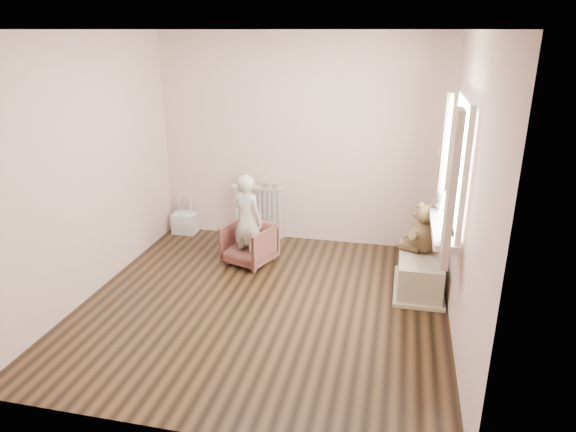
% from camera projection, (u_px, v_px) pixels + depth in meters
% --- Properties ---
extents(floor, '(3.60, 3.60, 0.01)m').
position_uv_depth(floor, '(264.00, 305.00, 5.15)').
color(floor, black).
rests_on(floor, ground).
extents(ceiling, '(3.60, 3.60, 0.01)m').
position_uv_depth(ceiling, '(259.00, 29.00, 4.26)').
color(ceiling, white).
rests_on(ceiling, ground).
extents(back_wall, '(3.60, 0.02, 2.60)m').
position_uv_depth(back_wall, '(300.00, 141.00, 6.36)').
color(back_wall, white).
rests_on(back_wall, ground).
extents(front_wall, '(3.60, 0.02, 2.60)m').
position_uv_depth(front_wall, '(181.00, 261.00, 3.06)').
color(front_wall, white).
rests_on(front_wall, ground).
extents(left_wall, '(0.02, 3.60, 2.60)m').
position_uv_depth(left_wall, '(86.00, 169.00, 5.08)').
color(left_wall, white).
rests_on(left_wall, ground).
extents(right_wall, '(0.02, 3.60, 2.60)m').
position_uv_depth(right_wall, '(466.00, 193.00, 4.33)').
color(right_wall, white).
rests_on(right_wall, ground).
extents(window, '(0.03, 0.90, 1.10)m').
position_uv_depth(window, '(460.00, 167.00, 4.57)').
color(window, white).
rests_on(window, right_wall).
extents(window_sill, '(0.22, 1.10, 0.06)m').
position_uv_depth(window_sill, '(443.00, 227.00, 4.78)').
color(window_sill, silver).
rests_on(window_sill, right_wall).
extents(curtain_left, '(0.06, 0.26, 1.30)m').
position_uv_depth(curtain_left, '(452.00, 191.00, 4.09)').
color(curtain_left, '#C0AA8F').
rests_on(curtain_left, right_wall).
extents(curtain_right, '(0.06, 0.26, 1.30)m').
position_uv_depth(curtain_right, '(443.00, 158.00, 5.13)').
color(curtain_right, '#C0AA8F').
rests_on(curtain_right, right_wall).
extents(radiator, '(0.67, 0.13, 0.71)m').
position_uv_depth(radiator, '(257.00, 210.00, 6.67)').
color(radiator, silver).
rests_on(radiator, floor).
extents(paper_doll, '(0.17, 0.02, 0.28)m').
position_uv_depth(paper_doll, '(248.00, 176.00, 6.53)').
color(paper_doll, beige).
rests_on(paper_doll, radiator).
extents(tin_a, '(0.09, 0.09, 0.05)m').
position_uv_depth(tin_a, '(265.00, 185.00, 6.53)').
color(tin_a, '#A59E8C').
rests_on(tin_a, radiator).
extents(tin_b, '(0.08, 0.08, 0.05)m').
position_uv_depth(tin_b, '(275.00, 186.00, 6.50)').
color(tin_b, '#A59E8C').
rests_on(tin_b, radiator).
extents(toy_vanity, '(0.31, 0.22, 0.49)m').
position_uv_depth(toy_vanity, '(184.00, 213.00, 6.89)').
color(toy_vanity, silver).
rests_on(toy_vanity, floor).
extents(armchair, '(0.66, 0.67, 0.48)m').
position_uv_depth(armchair, '(249.00, 244.00, 5.99)').
color(armchair, brown).
rests_on(armchair, floor).
extents(child, '(0.46, 0.38, 1.08)m').
position_uv_depth(child, '(248.00, 220.00, 5.84)').
color(child, silver).
rests_on(child, armchair).
extents(toy_bench, '(0.44, 0.84, 0.39)m').
position_uv_depth(toy_bench, '(420.00, 272.00, 5.39)').
color(toy_bench, beige).
rests_on(toy_bench, floor).
extents(teddy_bear, '(0.52, 0.47, 0.53)m').
position_uv_depth(teddy_bear, '(425.00, 227.00, 5.32)').
color(teddy_bear, '#3B2A17').
rests_on(teddy_bear, toy_bench).
extents(plush_cat, '(0.22, 0.29, 0.21)m').
position_uv_depth(plush_cat, '(441.00, 200.00, 5.11)').
color(plush_cat, '#665D54').
rests_on(plush_cat, window_sill).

